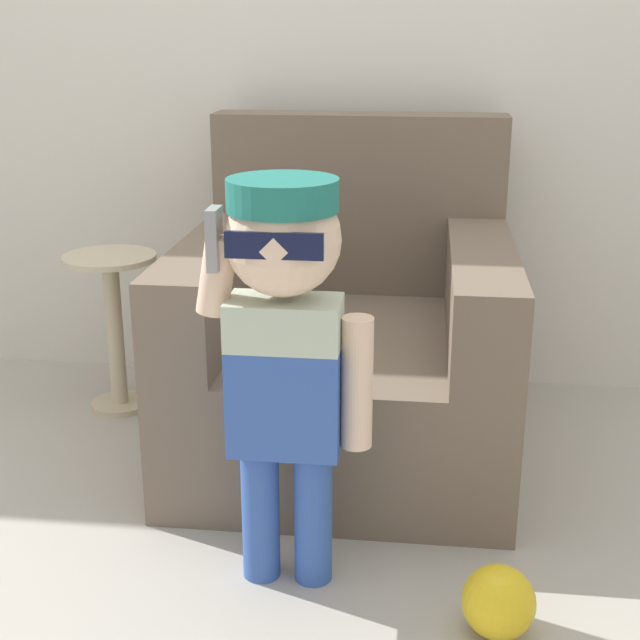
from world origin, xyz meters
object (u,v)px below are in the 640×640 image
at_px(armchair, 348,343).
at_px(person_child, 285,324).
at_px(side_table, 114,318).
at_px(toy_ball, 499,602).

xyz_separation_m(armchair, person_child, (-0.07, -0.74, 0.31)).
height_order(armchair, person_child, armchair).
bearing_deg(side_table, armchair, -11.52).
height_order(person_child, toy_ball, person_child).
relative_size(armchair, side_table, 1.92).
relative_size(side_table, toy_ball, 3.37).
bearing_deg(armchair, side_table, 168.48).
bearing_deg(armchair, person_child, -95.39).
bearing_deg(armchair, toy_ball, -65.65).
bearing_deg(person_child, side_table, 128.61).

